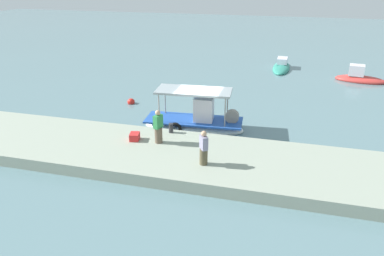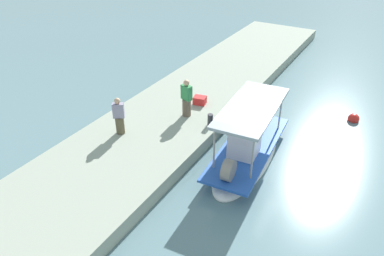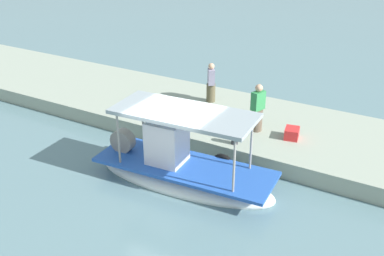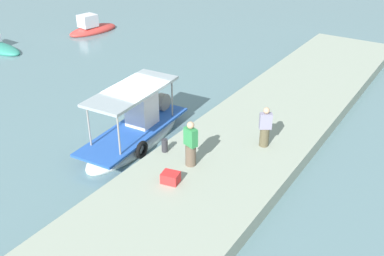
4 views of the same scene
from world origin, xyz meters
The scene contains 8 objects.
ground_plane centered at (0.00, 0.00, 0.00)m, with size 120.00×120.00×0.00m, color slate.
dock_quay centered at (0.00, -4.46, 0.30)m, with size 36.00×5.11×0.60m, color #98A290.
main_fishing_boat centered at (-0.18, -0.18, 0.44)m, with size 6.11×2.32×2.79m.
fisherman_near_bollard centered at (1.50, -5.33, 1.35)m, with size 0.51×0.53×1.66m.
fisherman_by_crate centered at (-1.26, -3.67, 1.40)m, with size 0.50×0.56×1.78m.
mooring_bollard centered at (-1.02, -2.32, 0.86)m, with size 0.24×0.24×0.53m, color #2D2D33.
cargo_crate centered at (-2.58, -3.71, 0.78)m, with size 0.59×0.47×0.38m, color red.
marker_buoy centered at (-5.75, 3.07, 0.11)m, with size 0.53×0.53×0.53m.
Camera 2 is at (11.66, 4.10, 9.03)m, focal length 34.68 mm.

